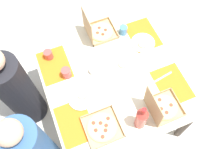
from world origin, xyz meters
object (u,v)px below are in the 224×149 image
plate_middle (143,43)px  diner_left_seat (33,149)px  pizza_box_center (162,107)px  soda_bottle (141,118)px  plate_near_left (81,98)px  diner_right_seat (17,91)px  cup_spare (48,55)px  plate_near_right (123,63)px  cup_red (66,73)px  condiment_bowl (95,70)px  pizza_box_corner_right (98,30)px  cup_dark (123,30)px  pizza_box_corner_left (102,127)px

plate_middle → diner_left_seat: size_ratio=0.19×
pizza_box_center → soda_bottle: soda_bottle is taller
pizza_box_center → plate_near_left: (0.34, 0.57, -0.04)m
plate_near_left → diner_right_seat: bearing=53.1°
plate_near_left → cup_spare: (0.49, 0.14, 0.03)m
plate_near_right → plate_middle: (0.12, -0.26, 0.00)m
pizza_box_center → cup_red: bearing=46.1°
pizza_box_center → cup_red: pizza_box_center is taller
pizza_box_center → condiment_bowl: (0.54, 0.38, -0.02)m
cup_spare → plate_near_right: bearing=-118.0°
cup_spare → pizza_box_corner_right: bearing=-81.2°
cup_dark → diner_left_seat: diner_left_seat is taller
plate_near_right → soda_bottle: (-0.56, 0.11, 0.12)m
soda_bottle → cup_red: (0.63, 0.40, -0.08)m
plate_middle → diner_left_seat: 1.36m
cup_dark → plate_near_left: bearing=129.3°
cup_red → diner_right_seat: 0.57m
cup_dark → soda_bottle: bearing=164.5°
condiment_bowl → diner_left_seat: diner_left_seat is taller
plate_near_right → diner_right_seat: diner_right_seat is taller
diner_right_seat → cup_red: bearing=-106.7°
pizza_box_center → diner_right_seat: (0.74, 1.10, -0.26)m
cup_dark → cup_red: bearing=110.2°
cup_dark → condiment_bowl: (-0.29, 0.40, -0.02)m
pizza_box_corner_right → plate_near_right: 0.41m
pizza_box_corner_right → pizza_box_center: 0.93m
pizza_box_corner_right → pizza_box_center: (-0.91, -0.19, -0.00)m
plate_near_right → soda_bottle: soda_bottle is taller
pizza_box_corner_left → cup_red: size_ratio=2.83×
plate_near_right → plate_middle: bearing=-64.0°
pizza_box_corner_right → plate_near_left: size_ratio=1.37×
cup_spare → plate_near_left: bearing=-164.5°
pizza_box_corner_left → cup_spare: (0.79, 0.21, 0.03)m
pizza_box_corner_right → plate_middle: pizza_box_corner_right is taller
pizza_box_corner_left → condiment_bowl: (0.49, -0.12, 0.01)m
plate_near_left → soda_bottle: (-0.38, -0.35, 0.12)m
pizza_box_center → plate_middle: pizza_box_center is taller
pizza_box_corner_left → cup_dark: cup_dark is taller
condiment_bowl → diner_right_seat: diner_right_seat is taller
soda_bottle → cup_spare: 1.01m
plate_middle → cup_spare: bearing=77.3°
plate_middle → cup_spare: 0.88m
pizza_box_corner_left → cup_spare: bearing=14.7°
pizza_box_center → plate_near_right: 0.53m
plate_near_right → cup_dark: (0.31, -0.13, 0.04)m
pizza_box_center → diner_left_seat: 1.14m
plate_near_left → diner_right_seat: diner_right_seat is taller
pizza_box_corner_right → condiment_bowl: bearing=154.2°
plate_middle → soda_bottle: (-0.68, 0.36, 0.12)m
cup_dark → plate_near_right: bearing=156.5°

